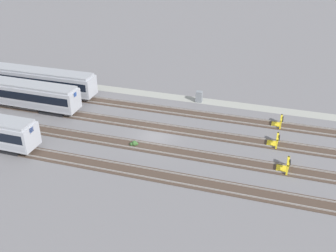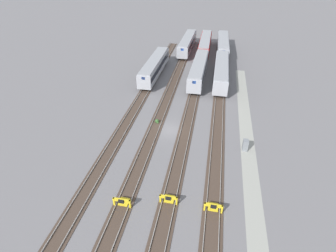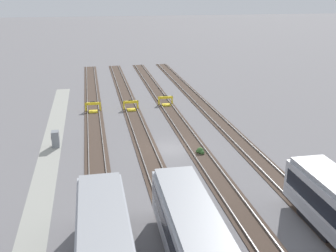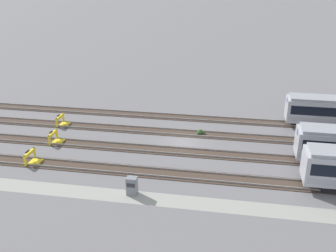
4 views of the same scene
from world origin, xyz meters
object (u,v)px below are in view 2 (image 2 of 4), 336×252
(bumper_stop_near_inner_track, at_px, (169,199))
(subway_car_front_row_rightmost, at_px, (205,44))
(subway_car_front_row_leftmost, at_px, (223,45))
(subway_car_front_row_left_inner, at_px, (155,66))
(bumper_stop_nearest_track, at_px, (213,207))
(subway_car_back_row_leftmost, at_px, (221,71))
(subway_car_front_row_centre, at_px, (199,70))
(electrical_cabinet, at_px, (245,145))
(subway_car_front_row_right_inner, at_px, (187,43))
(weed_clump, at_px, (157,121))
(bumper_stop_middle_track, at_px, (123,202))

(bumper_stop_near_inner_track, bearing_deg, subway_car_front_row_rightmost, -0.05)
(subway_car_front_row_leftmost, distance_m, subway_car_front_row_left_inner, 23.97)
(subway_car_front_row_leftmost, height_order, bumper_stop_nearest_track, subway_car_front_row_leftmost)
(subway_car_front_row_left_inner, bearing_deg, subway_car_back_row_leftmost, -90.00)
(subway_car_front_row_left_inner, height_order, subway_car_front_row_centre, same)
(subway_car_front_row_leftmost, relative_size, bumper_stop_nearest_track, 9.01)
(subway_car_front_row_left_inner, bearing_deg, electrical_cabinet, -141.91)
(subway_car_front_row_left_inner, relative_size, subway_car_front_row_right_inner, 1.00)
(weed_clump, bearing_deg, bumper_stop_nearest_track, -148.27)
(subway_car_front_row_right_inner, bearing_deg, subway_car_front_row_centre, -165.42)
(subway_car_front_row_centre, height_order, subway_car_back_row_leftmost, same)
(subway_car_front_row_right_inner, bearing_deg, subway_car_front_row_rightmost, -89.42)
(electrical_cabinet, bearing_deg, subway_car_front_row_left_inner, 38.09)
(subway_car_front_row_centre, distance_m, subway_car_back_row_leftmost, 4.73)
(bumper_stop_nearest_track, bearing_deg, weed_clump, 31.73)
(subway_car_front_row_left_inner, xyz_separation_m, subway_car_back_row_leftmost, (0.00, -14.43, 0.00))
(subway_car_front_row_leftmost, height_order, subway_car_front_row_right_inner, same)
(bumper_stop_nearest_track, relative_size, electrical_cabinet, 1.25)
(subway_car_front_row_leftmost, xyz_separation_m, subway_car_front_row_left_inner, (-19.09, 14.50, 0.00))
(subway_car_front_row_leftmost, bearing_deg, bumper_stop_nearest_track, 179.99)
(bumper_stop_near_inner_track, distance_m, bumper_stop_middle_track, 5.02)
(subway_car_front_row_rightmost, distance_m, bumper_stop_middle_track, 54.68)
(subway_car_front_row_centre, height_order, bumper_stop_middle_track, subway_car_front_row_centre)
(bumper_stop_nearest_track, xyz_separation_m, bumper_stop_near_inner_track, (0.20, 4.84, 0.00))
(subway_car_front_row_right_inner, distance_m, subway_car_back_row_leftmost, 20.97)
(subway_car_front_row_right_inner, distance_m, bumper_stop_near_inner_track, 53.29)
(subway_car_front_row_rightmost, height_order, electrical_cabinet, subway_car_front_row_rightmost)
(electrical_cabinet, bearing_deg, subway_car_front_row_centre, 20.29)
(subway_car_back_row_leftmost, distance_m, electrical_cabinet, 23.78)
(subway_car_front_row_centre, xyz_separation_m, electrical_cabinet, (-23.42, -8.66, -1.24))
(subway_car_front_row_leftmost, relative_size, subway_car_front_row_centre, 1.00)
(weed_clump, bearing_deg, subway_car_front_row_centre, -14.62)
(weed_clump, bearing_deg, subway_car_back_row_leftmost, -27.10)
(subway_car_front_row_rightmost, bearing_deg, subway_car_front_row_right_inner, 90.58)
(weed_clump, bearing_deg, subway_car_front_row_leftmost, -14.38)
(subway_car_front_row_right_inner, relative_size, bumper_stop_middle_track, 9.01)
(bumper_stop_nearest_track, distance_m, electrical_cabinet, 11.83)
(subway_car_front_row_centre, relative_size, subway_car_front_row_right_inner, 1.00)
(subway_car_front_row_centre, height_order, electrical_cabinet, subway_car_front_row_centre)
(subway_car_front_row_centre, relative_size, bumper_stop_middle_track, 9.00)
(bumper_stop_near_inner_track, xyz_separation_m, bumper_stop_middle_track, (-1.34, 4.83, 0.00))
(subway_car_front_row_rightmost, xyz_separation_m, subway_car_back_row_leftmost, (-18.70, -4.73, 0.00))
(subway_car_front_row_leftmost, height_order, subway_car_front_row_rightmost, same)
(subway_car_front_row_leftmost, relative_size, subway_car_front_row_left_inner, 1.00)
(bumper_stop_nearest_track, xyz_separation_m, bumper_stop_middle_track, (-1.14, 9.67, 0.00))
(subway_car_front_row_rightmost, bearing_deg, electrical_cabinet, -168.39)
(subway_car_front_row_right_inner, xyz_separation_m, subway_car_front_row_rightmost, (0.05, -4.86, 0.00))
(bumper_stop_near_inner_track, bearing_deg, subway_car_front_row_centre, -0.07)
(subway_car_front_row_left_inner, relative_size, bumper_stop_nearest_track, 8.99)
(subway_car_front_row_centre, distance_m, subway_car_front_row_right_inner, 19.27)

